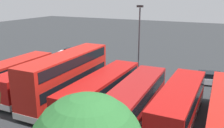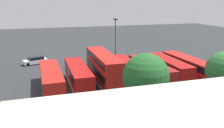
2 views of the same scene
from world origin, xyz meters
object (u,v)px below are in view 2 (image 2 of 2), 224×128
object	(u,v)px
car_hatchback_silver	(35,60)
bus_single_deck_near_end	(188,66)
lamp_post_tall	(115,40)
bus_single_deck_third	(150,71)
bus_single_deck_fourth	(128,71)
bus_single_deck_sixth	(78,75)
waste_bin_yellow	(54,66)
car_small_green	(148,58)
bus_double_decker_fifth	(104,68)
bus_single_deck_second	(168,67)
bus_single_deck_seventh	(51,79)

from	to	relation	value
car_hatchback_silver	bus_single_deck_near_end	bearing A→B (deg)	148.19
car_hatchback_silver	lamp_post_tall	bearing A→B (deg)	153.99
bus_single_deck_third	bus_single_deck_fourth	bearing A→B (deg)	-8.82
lamp_post_tall	bus_single_deck_fourth	bearing A→B (deg)	86.42
bus_single_deck_sixth	car_hatchback_silver	bearing A→B (deg)	-67.28
bus_single_deck_fourth	waste_bin_yellow	size ratio (longest dim) A/B	12.43
car_small_green	bus_double_decker_fifth	bearing A→B (deg)	41.29
bus_single_deck_fourth	bus_double_decker_fifth	distance (m)	3.91
bus_single_deck_sixth	lamp_post_tall	world-z (taller)	lamp_post_tall
lamp_post_tall	bus_double_decker_fifth	bearing A→B (deg)	61.59
bus_double_decker_fifth	lamp_post_tall	world-z (taller)	lamp_post_tall
bus_double_decker_fifth	waste_bin_yellow	size ratio (longest dim) A/B	12.26
bus_single_deck_second	bus_single_deck_fourth	size ratio (longest dim) A/B	0.90
car_hatchback_silver	bus_single_deck_sixth	bearing A→B (deg)	112.72
bus_single_deck_second	bus_single_deck_near_end	bearing A→B (deg)	177.97
lamp_post_tall	waste_bin_yellow	size ratio (longest dim) A/B	9.30
bus_single_deck_fourth	lamp_post_tall	world-z (taller)	lamp_post_tall
bus_single_deck_second	bus_double_decker_fifth	size ratio (longest dim) A/B	0.92
bus_single_deck_fourth	bus_single_deck_sixth	bearing A→B (deg)	-3.49
car_small_green	bus_single_deck_third	bearing A→B (deg)	66.15
bus_single_deck_near_end	bus_single_deck_sixth	bearing A→B (deg)	-1.16
bus_single_deck_near_end	car_small_green	distance (m)	10.90
bus_single_deck_seventh	waste_bin_yellow	size ratio (longest dim) A/B	12.14
bus_single_deck_third	lamp_post_tall	world-z (taller)	lamp_post_tall
bus_single_deck_third	car_hatchback_silver	distance (m)	22.91
car_small_green	bus_single_deck_sixth	bearing A→B (deg)	33.08
bus_single_deck_sixth	waste_bin_yellow	bearing A→B (deg)	-74.10
car_small_green	lamp_post_tall	distance (m)	9.39
bus_single_deck_third	bus_single_deck_fourth	distance (m)	3.40
bus_single_deck_near_end	bus_single_deck_seventh	distance (m)	21.61
bus_double_decker_fifth	bus_single_deck_sixth	size ratio (longest dim) A/B	1.05
bus_single_deck_seventh	lamp_post_tall	size ratio (longest dim) A/B	1.31
bus_single_deck_second	bus_single_deck_third	xyz separation A→B (m)	(3.49, 0.74, 0.00)
bus_double_decker_fifth	bus_single_deck_third	bearing A→B (deg)	175.31
bus_single_deck_sixth	lamp_post_tall	distance (m)	11.57
bus_single_deck_sixth	bus_single_deck_fourth	bearing A→B (deg)	176.51
bus_single_deck_near_end	lamp_post_tall	xyz separation A→B (m)	(9.88, -7.98, 3.49)
bus_single_deck_near_end	bus_single_deck_sixth	size ratio (longest dim) A/B	1.10
bus_single_deck_fourth	bus_single_deck_seventh	bearing A→B (deg)	0.80
bus_single_deck_sixth	car_small_green	size ratio (longest dim) A/B	2.57
lamp_post_tall	bus_single_deck_seventh	bearing A→B (deg)	35.07
bus_single_deck_second	car_small_green	size ratio (longest dim) A/B	2.48
bus_single_deck_second	bus_single_deck_third	bearing A→B (deg)	11.97
bus_single_deck_sixth	car_hatchback_silver	world-z (taller)	bus_single_deck_sixth
bus_single_deck_sixth	bus_single_deck_third	bearing A→B (deg)	174.85
bus_single_deck_near_end	bus_single_deck_second	size ratio (longest dim) A/B	1.14
bus_single_deck_second	bus_single_deck_sixth	distance (m)	14.33
bus_single_deck_second	bus_single_deck_third	world-z (taller)	same
bus_single_deck_near_end	bus_single_deck_third	size ratio (longest dim) A/B	1.07
bus_single_deck_second	bus_double_decker_fifth	distance (m)	10.71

